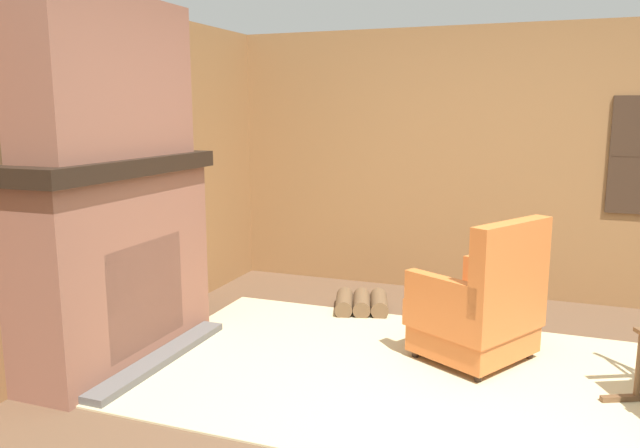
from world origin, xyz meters
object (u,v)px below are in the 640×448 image
(armchair, at_px, (480,310))
(storage_case, at_px, (117,144))
(firewood_stack, at_px, (362,303))
(oil_lamp_vase, at_px, (64,145))

(armchair, xyz_separation_m, storage_case, (-2.33, -0.66, 1.08))
(armchair, distance_m, firewood_stack, 1.30)
(firewood_stack, xyz_separation_m, oil_lamp_vase, (-1.29, -1.88, 1.39))
(armchair, bearing_deg, oil_lamp_vase, 55.67)
(oil_lamp_vase, bearing_deg, storage_case, 89.99)
(firewood_stack, distance_m, storage_case, 2.34)
(armchair, height_order, storage_case, storage_case)
(firewood_stack, bearing_deg, oil_lamp_vase, -124.48)
(armchair, height_order, firewood_stack, armchair)
(oil_lamp_vase, xyz_separation_m, storage_case, (0.00, 0.48, -0.02))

